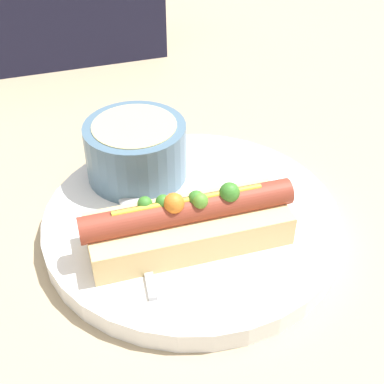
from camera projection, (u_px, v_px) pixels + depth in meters
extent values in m
plane|color=tan|center=(192.00, 229.00, 0.51)|extent=(4.00, 4.00, 0.00)
cylinder|color=white|center=(192.00, 221.00, 0.51)|extent=(0.28, 0.28, 0.02)
cube|color=#E5C17F|center=(189.00, 228.00, 0.46)|extent=(0.17, 0.07, 0.03)
cylinder|color=brown|center=(188.00, 210.00, 0.45)|extent=(0.18, 0.03, 0.02)
sphere|color=#387A28|center=(145.00, 204.00, 0.44)|extent=(0.01, 0.01, 0.01)
sphere|color=orange|center=(174.00, 203.00, 0.44)|extent=(0.02, 0.02, 0.02)
sphere|color=#387A28|center=(163.00, 202.00, 0.44)|extent=(0.01, 0.01, 0.01)
sphere|color=#387A28|center=(230.00, 192.00, 0.45)|extent=(0.02, 0.02, 0.02)
sphere|color=#387A28|center=(196.00, 198.00, 0.44)|extent=(0.01, 0.01, 0.01)
sphere|color=#518C2D|center=(200.00, 201.00, 0.44)|extent=(0.01, 0.01, 0.01)
cylinder|color=gold|center=(188.00, 200.00, 0.44)|extent=(0.13, 0.01, 0.01)
cylinder|color=slate|center=(136.00, 151.00, 0.53)|extent=(0.10, 0.10, 0.06)
cylinder|color=#D1C184|center=(134.00, 130.00, 0.52)|extent=(0.08, 0.08, 0.01)
cube|color=#B7B7BC|center=(145.00, 253.00, 0.46)|extent=(0.02, 0.10, 0.00)
ellipsoid|color=#B7B7BC|center=(134.00, 199.00, 0.51)|extent=(0.03, 0.04, 0.01)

